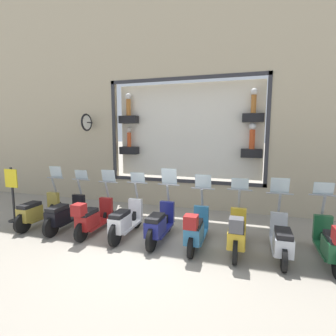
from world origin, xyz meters
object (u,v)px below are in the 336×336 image
Objects in this scene: scooter_navy_4 at (159,224)px; scooter_black_7 at (65,214)px; scooter_red_6 at (92,217)px; scooter_green_0 at (331,243)px; scooter_white_5 at (125,221)px; scooter_yellow_2 at (237,233)px; shop_sign_post at (13,192)px; scooter_teal_3 at (196,229)px; scooter_olive_8 at (38,211)px; scooter_silver_1 at (281,239)px.

scooter_navy_4 is 1.00× the size of scooter_black_7.
scooter_navy_4 reaches higher than scooter_red_6.
scooter_green_0 is 1.00× the size of scooter_white_5.
scooter_black_7 is at bearing 90.07° from scooter_white_5.
scooter_red_6 reaches higher than scooter_yellow_2.
scooter_navy_4 is at bearing -91.58° from shop_sign_post.
scooter_teal_3 is 0.99× the size of scooter_white_5.
scooter_olive_8 is (0.00, 2.76, -0.00)m from scooter_white_5.
scooter_olive_8 reaches higher than scooter_green_0.
scooter_silver_1 reaches higher than scooter_teal_3.
scooter_navy_4 is 1.00× the size of scooter_white_5.
scooter_red_6 is (0.00, 2.76, 0.01)m from scooter_teal_3.
scooter_green_0 is at bearing -89.96° from scooter_red_6.
scooter_olive_8 is (-0.00, 3.67, -0.01)m from scooter_navy_4.
scooter_yellow_2 is at bearing 93.53° from scooter_silver_1.
scooter_green_0 is 1.00× the size of scooter_black_7.
scooter_silver_1 is 5.51m from scooter_black_7.
shop_sign_post is at bearing 88.28° from scooter_yellow_2.
scooter_navy_4 is 1.01× the size of scooter_red_6.
scooter_red_6 is (-0.00, 5.51, -0.01)m from scooter_green_0.
scooter_teal_3 reaches higher than scooter_yellow_2.
scooter_silver_1 is 2.76m from scooter_navy_4.
scooter_olive_8 is (0.07, 1.84, -0.02)m from scooter_red_6.
scooter_black_7 is (-0.01, 2.76, -0.01)m from scooter_navy_4.
scooter_yellow_2 is 1.00× the size of scooter_white_5.
scooter_green_0 is at bearing -90.80° from scooter_white_5.
scooter_silver_1 is 1.09× the size of shop_sign_post.
scooter_olive_8 is at bearing 89.99° from scooter_white_5.
scooter_red_6 is 0.99× the size of scooter_olive_8.
scooter_teal_3 is at bearing 90.14° from scooter_green_0.
scooter_red_6 is 0.92m from scooter_black_7.
scooter_silver_1 reaches higher than scooter_black_7.
scooter_teal_3 is 5.64m from shop_sign_post.
scooter_navy_4 is at bearing -89.94° from scooter_olive_8.
scooter_olive_8 is (0.00, 0.92, 0.00)m from scooter_black_7.
scooter_white_5 is at bearing 90.26° from scooter_navy_4.
scooter_white_5 reaches higher than scooter_yellow_2.
shop_sign_post is at bearing 88.92° from scooter_silver_1.
scooter_yellow_2 is 1.10× the size of shop_sign_post.
scooter_teal_3 is at bearing 92.01° from scooter_silver_1.
scooter_silver_1 is 0.99× the size of scooter_black_7.
scooter_black_7 is (0.06, 6.43, -0.04)m from scooter_green_0.
scooter_white_5 is 3.81m from shop_sign_post.
scooter_white_5 is 1.01× the size of scooter_red_6.
scooter_green_0 is 1.00× the size of scooter_navy_4.
scooter_white_5 is at bearing 89.90° from scooter_silver_1.
scooter_teal_3 is (-0.06, 1.84, 0.04)m from scooter_silver_1.
scooter_green_0 is at bearing -93.59° from scooter_silver_1.
scooter_yellow_2 is 4.59m from scooter_black_7.
scooter_silver_1 is at bearing 86.41° from scooter_green_0.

